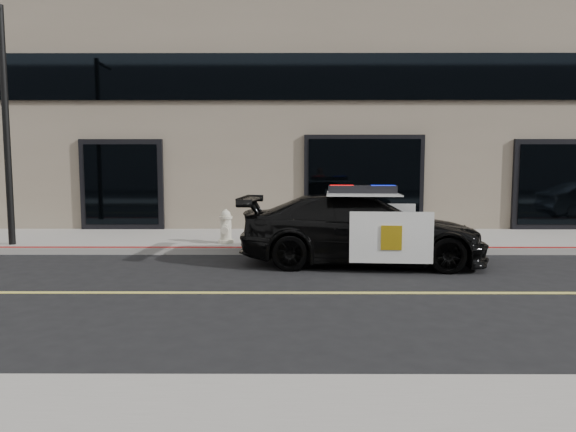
{
  "coord_description": "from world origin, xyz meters",
  "views": [
    {
      "loc": [
        -3.13,
        -7.89,
        1.99
      ],
      "look_at": [
        -3.17,
        2.2,
        1.0
      ],
      "focal_mm": 32.0,
      "sensor_mm": 36.0,
      "label": 1
    }
  ],
  "objects": [
    {
      "name": "street_light",
      "position": [
        -9.66,
        3.94,
        3.16
      ],
      "size": [
        0.15,
        1.38,
        5.44
      ],
      "color": "black",
      "rests_on": "sidewalk_n"
    },
    {
      "name": "sidewalk_n",
      "position": [
        0.0,
        5.25,
        0.07
      ],
      "size": [
        60.0,
        3.5,
        0.15
      ],
      "primitive_type": "cube",
      "color": "gray",
      "rests_on": "ground"
    },
    {
      "name": "building_n",
      "position": [
        0.0,
        10.5,
        6.0
      ],
      "size": [
        60.0,
        7.0,
        12.0
      ],
      "primitive_type": "cube",
      "color": "#756856",
      "rests_on": "ground"
    },
    {
      "name": "police_car",
      "position": [
        -1.68,
        2.42,
        0.72
      ],
      "size": [
        2.75,
        5.2,
        1.6
      ],
      "color": "black",
      "rests_on": "ground"
    },
    {
      "name": "fire_hydrant",
      "position": [
        -4.66,
        4.24,
        0.53
      ],
      "size": [
        0.37,
        0.51,
        0.81
      ],
      "color": "beige",
      "rests_on": "sidewalk_n"
    },
    {
      "name": "ground",
      "position": [
        0.0,
        0.0,
        0.0
      ],
      "size": [
        120.0,
        120.0,
        0.0
      ],
      "primitive_type": "plane",
      "color": "black",
      "rests_on": "ground"
    }
  ]
}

